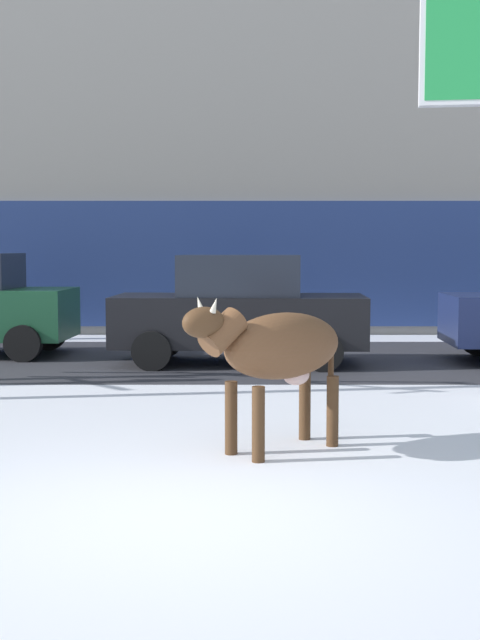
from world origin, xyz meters
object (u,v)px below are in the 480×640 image
at_px(car_black_sedan, 241,310).
at_px(pedestrian_far_left, 9,299).
at_px(pedestrian_by_cars, 190,299).
at_px(cow_brown, 280,349).

distance_m(car_black_sedan, pedestrian_far_left, 6.21).
bearing_deg(pedestrian_by_cars, pedestrian_far_left, 180.00).
distance_m(cow_brown, pedestrian_far_left, 11.34).
relative_size(cow_brown, car_black_sedan, 0.40).
bearing_deg(pedestrian_far_left, car_black_sedan, -37.17).
bearing_deg(pedestrian_far_left, cow_brown, -62.00).
height_order(cow_brown, pedestrian_by_cars, pedestrian_by_cars).
xyz_separation_m(cow_brown, pedestrian_by_cars, (-1.46, 10.01, -0.11)).
bearing_deg(pedestrian_by_cars, cow_brown, -81.72).
bearing_deg(car_black_sedan, pedestrian_far_left, 142.83).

